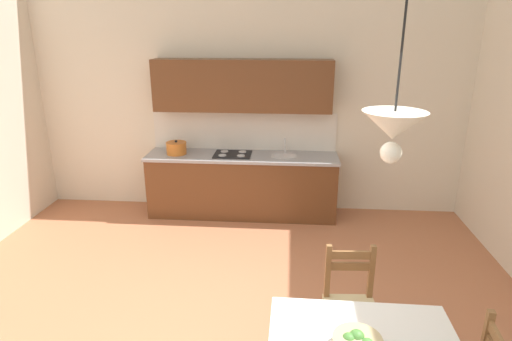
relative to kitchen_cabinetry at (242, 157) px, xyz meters
The scene contains 4 objects.
wall_back 1.27m from the kitchen_cabinetry, 78.12° to the left, with size 6.73×0.12×4.16m, color silver.
kitchen_cabinetry is the anchor object (origin of this frame).
dining_chair_kitchen_side 3.05m from the kitchen_cabinetry, 66.60° to the right, with size 0.44×0.44×0.93m.
pendant_lamp 4.05m from the kitchen_cabinetry, 72.15° to the right, with size 0.32×0.32×0.80m.
Camera 1 is at (0.60, -2.79, 2.61)m, focal length 29.99 mm.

